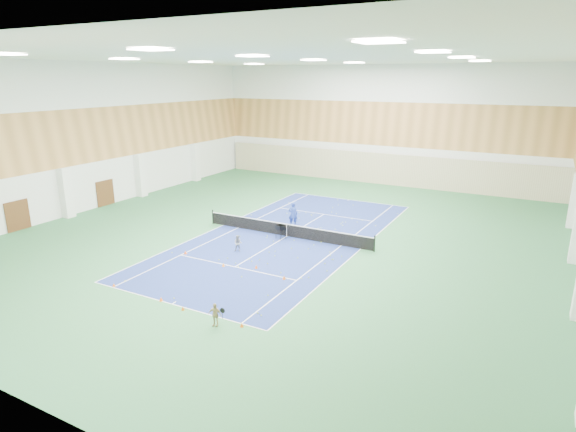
{
  "coord_description": "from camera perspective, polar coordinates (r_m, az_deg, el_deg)",
  "views": [
    {
      "loc": [
        15.32,
        -28.14,
        10.85
      ],
      "look_at": [
        0.9,
        -1.46,
        2.0
      ],
      "focal_mm": 30.0,
      "sensor_mm": 36.0,
      "label": 1
    }
  ],
  "objects": [
    {
      "name": "cone_base_c",
      "position": [
        24.11,
        -12.35,
        -10.63
      ],
      "size": [
        0.18,
        0.18,
        0.2
      ],
      "primitive_type": "cone",
      "color": "#D6600B",
      "rests_on": "ground"
    },
    {
      "name": "child_court",
      "position": [
        30.99,
        -5.95,
        -3.25
      ],
      "size": [
        0.65,
        0.59,
        1.09
      ],
      "primitive_type": "imported",
      "rotation": [
        0.0,
        0.0,
        0.41
      ],
      "color": "gray",
      "rests_on": "ground"
    },
    {
      "name": "child_apron",
      "position": [
        22.26,
        -8.65,
        -11.48
      ],
      "size": [
        0.69,
        0.38,
        1.11
      ],
      "primitive_type": "imported",
      "rotation": [
        0.0,
        0.0,
        0.17
      ],
      "color": "tan",
      "rests_on": "ground"
    },
    {
      "name": "cone_svc_a",
      "position": [
        31.22,
        -12.07,
        -4.23
      ],
      "size": [
        0.21,
        0.21,
        0.23
      ],
      "primitive_type": "cone",
      "color": "#EF4A0C",
      "rests_on": "ground"
    },
    {
      "name": "tennis_balls_scatter",
      "position": [
        33.82,
        -0.16,
        -2.37
      ],
      "size": [
        10.57,
        22.77,
        0.07
      ],
      "primitive_type": null,
      "color": "#AECD23",
      "rests_on": "ground"
    },
    {
      "name": "cone_svc_b",
      "position": [
        28.86,
        -7.67,
        -5.75
      ],
      "size": [
        0.19,
        0.19,
        0.21
      ],
      "primitive_type": "cone",
      "color": "orange",
      "rests_on": "ground"
    },
    {
      "name": "tennis_net",
      "position": [
        33.66,
        -0.16,
        -1.56
      ],
      "size": [
        12.8,
        0.1,
        1.1
      ],
      "primitive_type": null,
      "color": "black",
      "rests_on": "ground"
    },
    {
      "name": "door_left_b",
      "position": [
        44.63,
        -20.84,
        2.57
      ],
      "size": [
        0.08,
        1.8,
        2.2
      ],
      "primitive_type": "cube",
      "color": "#593319",
      "rests_on": "ground"
    },
    {
      "name": "room_shell",
      "position": [
        32.41,
        -0.17,
        7.66
      ],
      "size": [
        36.0,
        40.0,
        12.0
      ],
      "primitive_type": null,
      "color": "white",
      "rests_on": "ground"
    },
    {
      "name": "court_surface",
      "position": [
        33.83,
        -0.16,
        -2.44
      ],
      "size": [
        10.97,
        23.77,
        0.01
      ],
      "primitive_type": "cube",
      "color": "navy",
      "rests_on": "ground"
    },
    {
      "name": "cone_svc_c",
      "position": [
        28.38,
        -3.79,
        -6.01
      ],
      "size": [
        0.2,
        0.2,
        0.22
      ],
      "primitive_type": "cone",
      "color": "#FF560D",
      "rests_on": "ground"
    },
    {
      "name": "cone_base_a",
      "position": [
        27.62,
        -19.94,
        -7.69
      ],
      "size": [
        0.17,
        0.17,
        0.19
      ],
      "primitive_type": "cone",
      "color": "#DC5C0B",
      "rests_on": "ground"
    },
    {
      "name": "cone_base_d",
      "position": [
        22.25,
        -5.5,
        -12.72
      ],
      "size": [
        0.18,
        0.18,
        0.19
      ],
      "primitive_type": "cone",
      "color": "#E9580C",
      "rests_on": "ground"
    },
    {
      "name": "back_curtain",
      "position": [
        51.13,
        10.53,
        5.56
      ],
      "size": [
        35.4,
        0.16,
        3.2
      ],
      "primitive_type": "cube",
      "color": "#C6B793",
      "rests_on": "ground"
    },
    {
      "name": "coach",
      "position": [
        35.92,
        0.59,
        0.22
      ],
      "size": [
        0.79,
        0.68,
        1.85
      ],
      "primitive_type": "imported",
      "rotation": [
        0.0,
        0.0,
        3.56
      ],
      "color": "#203995",
      "rests_on": "ground"
    },
    {
      "name": "ball_cart",
      "position": [
        33.23,
        -0.85,
        -1.89
      ],
      "size": [
        0.75,
        0.75,
        0.99
      ],
      "primitive_type": null,
      "rotation": [
        0.0,
        0.0,
        -0.38
      ],
      "color": "black",
      "rests_on": "ground"
    },
    {
      "name": "ceiling_light_grid",
      "position": [
        32.06,
        -0.18,
        18.18
      ],
      "size": [
        21.4,
        25.4,
        0.06
      ],
      "primitive_type": null,
      "color": "white",
      "rests_on": "room_shell"
    },
    {
      "name": "ground",
      "position": [
        33.83,
        -0.16,
        -2.44
      ],
      "size": [
        40.0,
        40.0,
        0.0
      ],
      "primitive_type": "plane",
      "color": "#2D693E",
      "rests_on": "ground"
    },
    {
      "name": "wood_cladding",
      "position": [
        32.17,
        -0.17,
        11.18
      ],
      "size": [
        36.0,
        40.0,
        8.0
      ],
      "primitive_type": null,
      "color": "#C38848",
      "rests_on": "room_shell"
    },
    {
      "name": "cone_svc_d",
      "position": [
        26.86,
        -0.47,
        -7.29
      ],
      "size": [
        0.22,
        0.22,
        0.24
      ],
      "primitive_type": "cone",
      "color": "#E75B0C",
      "rests_on": "ground"
    },
    {
      "name": "cone_base_b",
      "position": [
        25.25,
        -14.81,
        -9.49
      ],
      "size": [
        0.19,
        0.19,
        0.21
      ],
      "primitive_type": "cone",
      "color": "#FF590D",
      "rests_on": "ground"
    },
    {
      "name": "door_left_a",
      "position": [
        40.07,
        -29.39,
        0.04
      ],
      "size": [
        0.08,
        1.8,
        2.2
      ],
      "primitive_type": "cube",
      "color": "#593319",
      "rests_on": "ground"
    }
  ]
}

